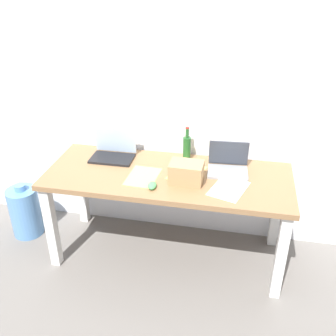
{
  "coord_description": "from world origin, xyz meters",
  "views": [
    {
      "loc": [
        0.48,
        -2.39,
        2.12
      ],
      "look_at": [
        0.0,
        0.0,
        0.79
      ],
      "focal_mm": 41.18,
      "sensor_mm": 36.0,
      "label": 1
    }
  ],
  "objects_px": {
    "desk": "(168,186)",
    "laptop_left": "(113,152)",
    "beer_bottle": "(187,147)",
    "water_cooler_jug": "(25,211)",
    "cardboard_box": "(186,172)",
    "computer_mouse": "(152,185)",
    "laptop_right": "(228,165)"
  },
  "relations": [
    {
      "from": "laptop_left",
      "to": "computer_mouse",
      "type": "height_order",
      "value": "laptop_left"
    },
    {
      "from": "water_cooler_jug",
      "to": "beer_bottle",
      "type": "bearing_deg",
      "value": 10.02
    },
    {
      "from": "beer_bottle",
      "to": "cardboard_box",
      "type": "xyz_separation_m",
      "value": [
        0.05,
        -0.34,
        -0.03
      ]
    },
    {
      "from": "cardboard_box",
      "to": "water_cooler_jug",
      "type": "xyz_separation_m",
      "value": [
        -1.39,
        0.1,
        -0.59
      ]
    },
    {
      "from": "cardboard_box",
      "to": "desk",
      "type": "bearing_deg",
      "value": 151.51
    },
    {
      "from": "laptop_right",
      "to": "beer_bottle",
      "type": "xyz_separation_m",
      "value": [
        -0.33,
        0.13,
        0.06
      ]
    },
    {
      "from": "laptop_left",
      "to": "laptop_right",
      "type": "bearing_deg",
      "value": -2.81
    },
    {
      "from": "laptop_right",
      "to": "beer_bottle",
      "type": "distance_m",
      "value": 0.35
    },
    {
      "from": "desk",
      "to": "laptop_right",
      "type": "xyz_separation_m",
      "value": [
        0.42,
        0.13,
        0.15
      ]
    },
    {
      "from": "desk",
      "to": "laptop_right",
      "type": "bearing_deg",
      "value": 17.4
    },
    {
      "from": "desk",
      "to": "cardboard_box",
      "type": "xyz_separation_m",
      "value": [
        0.15,
        -0.08,
        0.17
      ]
    },
    {
      "from": "desk",
      "to": "water_cooler_jug",
      "type": "distance_m",
      "value": 1.32
    },
    {
      "from": "beer_bottle",
      "to": "computer_mouse",
      "type": "height_order",
      "value": "beer_bottle"
    },
    {
      "from": "computer_mouse",
      "to": "beer_bottle",
      "type": "bearing_deg",
      "value": 64.53
    },
    {
      "from": "desk",
      "to": "beer_bottle",
      "type": "height_order",
      "value": "beer_bottle"
    },
    {
      "from": "laptop_right",
      "to": "computer_mouse",
      "type": "bearing_deg",
      "value": -145.48
    },
    {
      "from": "laptop_left",
      "to": "computer_mouse",
      "type": "bearing_deg",
      "value": -43.39
    },
    {
      "from": "laptop_right",
      "to": "water_cooler_jug",
      "type": "xyz_separation_m",
      "value": [
        -1.67,
        -0.11,
        -0.56
      ]
    },
    {
      "from": "desk",
      "to": "computer_mouse",
      "type": "bearing_deg",
      "value": -108.6
    },
    {
      "from": "desk",
      "to": "computer_mouse",
      "type": "xyz_separation_m",
      "value": [
        -0.07,
        -0.21,
        0.12
      ]
    },
    {
      "from": "computer_mouse",
      "to": "water_cooler_jug",
      "type": "bearing_deg",
      "value": 163.26
    },
    {
      "from": "cardboard_box",
      "to": "computer_mouse",
      "type": "bearing_deg",
      "value": -149.6
    },
    {
      "from": "water_cooler_jug",
      "to": "laptop_left",
      "type": "bearing_deg",
      "value": 11.31
    },
    {
      "from": "computer_mouse",
      "to": "cardboard_box",
      "type": "xyz_separation_m",
      "value": [
        0.22,
        0.13,
        0.06
      ]
    },
    {
      "from": "computer_mouse",
      "to": "water_cooler_jug",
      "type": "height_order",
      "value": "computer_mouse"
    },
    {
      "from": "laptop_right",
      "to": "desk",
      "type": "bearing_deg",
      "value": -162.6
    },
    {
      "from": "laptop_right",
      "to": "beer_bottle",
      "type": "height_order",
      "value": "beer_bottle"
    },
    {
      "from": "desk",
      "to": "laptop_left",
      "type": "height_order",
      "value": "laptop_left"
    },
    {
      "from": "desk",
      "to": "water_cooler_jug",
      "type": "relative_size",
      "value": 3.7
    },
    {
      "from": "beer_bottle",
      "to": "water_cooler_jug",
      "type": "relative_size",
      "value": 0.56
    },
    {
      "from": "laptop_left",
      "to": "beer_bottle",
      "type": "xyz_separation_m",
      "value": [
        0.57,
        0.08,
        0.05
      ]
    },
    {
      "from": "desk",
      "to": "cardboard_box",
      "type": "height_order",
      "value": "cardboard_box"
    }
  ]
}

